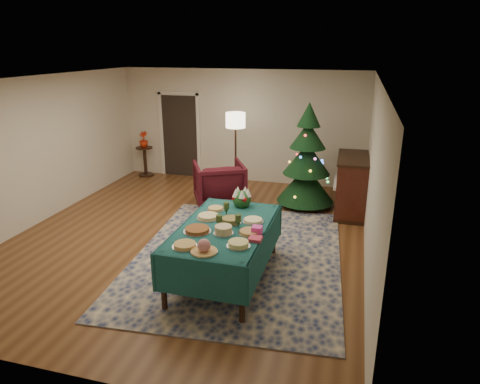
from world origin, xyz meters
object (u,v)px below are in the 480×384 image
(buffet_table, at_px, (225,237))
(potted_plant, at_px, (144,143))
(piano, at_px, (351,186))
(floor_lamp, at_px, (236,125))
(christmas_tree, at_px, (307,161))
(armchair, at_px, (219,182))
(side_table, at_px, (145,162))
(gift_box, at_px, (257,230))

(buffet_table, height_order, potted_plant, potted_plant)
(potted_plant, xyz_separation_m, piano, (5.18, -1.28, -0.30))
(floor_lamp, distance_m, christmas_tree, 1.86)
(buffet_table, distance_m, floor_lamp, 4.09)
(armchair, relative_size, piano, 0.75)
(potted_plant, distance_m, piano, 5.35)
(potted_plant, bearing_deg, christmas_tree, -14.53)
(armchair, bearing_deg, side_table, -59.26)
(christmas_tree, relative_size, piano, 1.60)
(buffet_table, bearing_deg, side_table, 128.59)
(gift_box, distance_m, christmas_tree, 3.46)
(buffet_table, relative_size, gift_box, 16.14)
(armchair, bearing_deg, piano, 157.85)
(armchair, relative_size, christmas_tree, 0.47)
(christmas_tree, bearing_deg, gift_box, -93.98)
(buffet_table, xyz_separation_m, gift_box, (0.49, -0.13, 0.22))
(armchair, height_order, piano, piano)
(christmas_tree, bearing_deg, potted_plant, 165.47)
(buffet_table, relative_size, piano, 1.56)
(buffet_table, height_order, floor_lamp, floor_lamp)
(piano, bearing_deg, armchair, -174.43)
(gift_box, distance_m, potted_plant, 6.08)
(armchair, distance_m, potted_plant, 2.97)
(floor_lamp, bearing_deg, christmas_tree, -18.61)
(armchair, relative_size, floor_lamp, 0.56)
(piano, bearing_deg, christmas_tree, 169.24)
(side_table, bearing_deg, armchair, -31.53)
(gift_box, height_order, christmas_tree, christmas_tree)
(potted_plant, bearing_deg, buffet_table, -51.41)
(gift_box, xyz_separation_m, piano, (1.16, 3.28, -0.31))
(armchair, xyz_separation_m, piano, (2.67, 0.26, 0.06))
(gift_box, height_order, floor_lamp, floor_lamp)
(buffet_table, relative_size, christmas_tree, 0.98)
(christmas_tree, xyz_separation_m, piano, (0.92, -0.18, -0.40))
(armchair, height_order, potted_plant, armchair)
(potted_plant, bearing_deg, piano, -13.87)
(side_table, distance_m, piano, 5.34)
(christmas_tree, bearing_deg, side_table, 165.47)
(potted_plant, bearing_deg, floor_lamp, -11.80)
(gift_box, relative_size, christmas_tree, 0.06)
(floor_lamp, bearing_deg, gift_box, -70.32)
(gift_box, bearing_deg, armchair, 116.60)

